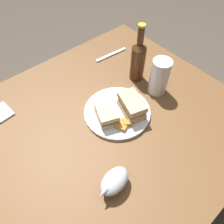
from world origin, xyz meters
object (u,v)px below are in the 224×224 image
Objects in this scene: gravy_boat at (114,181)px; fork at (111,55)px; plate at (117,112)px; sandwich_half_left at (106,114)px; pint_glass at (159,78)px; sandwich_half_right at (132,106)px; cider_bottle at (138,60)px.

gravy_boat reaches higher than fork.
plate is 2.13× the size of gravy_boat.
gravy_boat is (0.15, 0.21, -0.00)m from sandwich_half_left.
plate is at bearing 179.41° from sandwich_half_left.
plate is at bearing -133.47° from gravy_boat.
sandwich_half_left is 0.77× the size of pint_glass.
fork is (-0.01, -0.32, -0.07)m from pint_glass.
pint_glass is 0.32m from fork.
pint_glass is at bearing -173.34° from sandwich_half_right.
cider_bottle reaches higher than sandwich_half_right.
plate is 1.66× the size of pint_glass.
plate is 2.17× the size of sandwich_half_left.
pint_glass is 0.88× the size of fork.
pint_glass is (-0.27, 0.02, 0.03)m from sandwich_half_left.
fork is (-0.18, -0.34, -0.05)m from sandwich_half_right.
cider_bottle reaches higher than fork.
sandwich_half_right is at bearing 137.07° from plate.
sandwich_half_right is at bearing 6.66° from pint_glass.
sandwich_half_right is at bearing -144.09° from gravy_boat.
cider_bottle is (-0.20, -0.10, 0.09)m from plate.
sandwich_half_left is 0.68× the size of fork.
sandwich_half_left is 0.27m from pint_glass.
cider_bottle reaches higher than sandwich_half_left.
fork is at bearing -129.77° from gravy_boat.
plate is 0.22m from pint_glass.
sandwich_half_left is 0.41m from fork.
cider_bottle is at bearing -85.17° from pint_glass.
pint_glass is at bearing 175.35° from plate.
sandwich_half_left is 0.10m from sandwich_half_right.
sandwich_half_right is 0.22m from cider_bottle.
gravy_boat is at bearing 25.23° from pint_glass.
pint_glass is 0.46m from gravy_boat.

